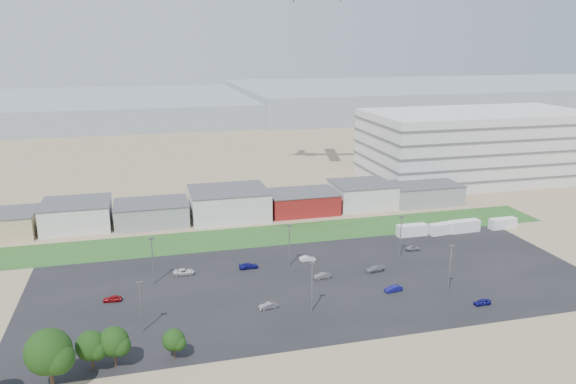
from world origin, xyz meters
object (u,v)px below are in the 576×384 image
object	(u,v)px
parked_car_4	(268,306)
parked_car_8	(413,248)
parked_car_2	(482,302)
parked_car_7	(322,276)
box_trailer_a	(412,230)
parked_car_9	(184,272)
parked_car_5	(112,299)
parked_car_12	(375,269)
parked_car_11	(308,259)
parked_car_6	(249,266)
parked_car_1	(393,289)

from	to	relation	value
parked_car_4	parked_car_8	world-z (taller)	parked_car_8
parked_car_2	parked_car_7	xyz separation A→B (m)	(-26.34, 19.94, 0.03)
box_trailer_a	parked_car_9	bearing A→B (deg)	-170.69
box_trailer_a	parked_car_5	xyz separation A→B (m)	(-75.19, -20.38, -0.90)
parked_car_8	parked_car_9	xyz separation A→B (m)	(-55.65, -0.50, 0.03)
parked_car_4	parked_car_7	bearing A→B (deg)	120.77
parked_car_5	parked_car_12	world-z (taller)	parked_car_12
parked_car_2	parked_car_5	world-z (taller)	parked_car_5
parked_car_2	parked_car_8	world-z (taller)	parked_car_8
parked_car_2	parked_car_4	world-z (taller)	parked_car_4
parked_car_11	parked_car_12	xyz separation A→B (m)	(12.78, -9.62, 0.02)
box_trailer_a	parked_car_7	xyz separation A→B (m)	(-31.44, -20.27, -0.89)
parked_car_6	parked_car_12	distance (m)	28.42
parked_car_1	parked_car_6	size ratio (longest dim) A/B	0.87
parked_car_5	parked_car_11	bearing A→B (deg)	107.86
parked_car_4	parked_car_9	xyz separation A→B (m)	(-14.42, 20.64, 0.04)
parked_car_4	parked_car_11	size ratio (longest dim) A/B	0.97
parked_car_4	parked_car_7	world-z (taller)	parked_car_7
parked_car_2	parked_car_12	xyz separation A→B (m)	(-13.85, 20.52, 0.05)
parked_car_1	parked_car_6	world-z (taller)	parked_car_6
parked_car_6	parked_car_12	world-z (taller)	parked_car_12
parked_car_12	parked_car_4	bearing A→B (deg)	-74.51
box_trailer_a	parked_car_5	world-z (taller)	box_trailer_a
parked_car_2	parked_car_5	bearing A→B (deg)	-107.36
parked_car_4	parked_car_12	world-z (taller)	parked_car_12
parked_car_11	parked_car_12	bearing A→B (deg)	-120.76
parked_car_5	parked_car_9	xyz separation A→B (m)	(14.82, 9.85, 0.03)
parked_car_11	parked_car_5	bearing A→B (deg)	109.55
parked_car_2	parked_car_11	world-z (taller)	parked_car_11
parked_car_5	parked_car_12	bearing A→B (deg)	95.22
parked_car_1	parked_car_11	bearing A→B (deg)	-156.41
parked_car_2	parked_car_6	distance (m)	50.32
parked_car_8	parked_car_12	size ratio (longest dim) A/B	0.82
box_trailer_a	parked_car_5	size ratio (longest dim) A/B	2.23
parked_car_2	parked_car_7	distance (m)	33.04
parked_car_9	parked_car_11	world-z (taller)	parked_car_9
parked_car_9	parked_car_11	distance (m)	28.65
parked_car_9	box_trailer_a	bearing A→B (deg)	-75.18
parked_car_5	parked_car_11	size ratio (longest dim) A/B	0.96
parked_car_2	parked_car_7	world-z (taller)	parked_car_7
parked_car_1	parked_car_9	size ratio (longest dim) A/B	0.82
parked_car_4	parked_car_12	xyz separation A→B (m)	(27.01, 11.48, 0.03)
box_trailer_a	parked_car_12	distance (m)	27.33
box_trailer_a	parked_car_2	bearing A→B (deg)	-97.80
parked_car_4	parked_car_9	distance (m)	25.18
parked_car_4	parked_car_8	distance (m)	46.33
parked_car_4	parked_car_5	size ratio (longest dim) A/B	1.01
box_trailer_a	parked_car_9	world-z (taller)	box_trailer_a
parked_car_4	parked_car_5	xyz separation A→B (m)	(-29.24, 10.79, 0.01)
parked_car_7	parked_car_8	xyz separation A→B (m)	(26.71, 10.24, -0.01)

